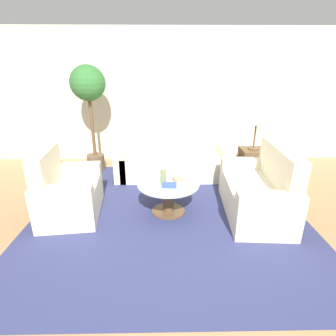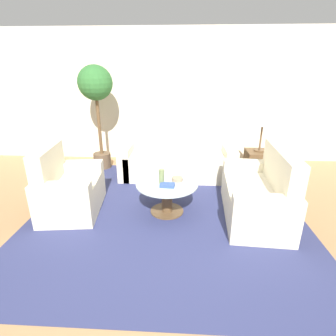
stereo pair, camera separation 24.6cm
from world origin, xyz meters
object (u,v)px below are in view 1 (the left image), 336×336
object	(u,v)px
armchair	(66,194)
potted_plant	(89,94)
vase	(163,177)
loveseat	(260,193)
book_stack	(169,185)
table_lamp	(257,117)
coffee_table	(168,194)
bowl	(178,179)
sofa_main	(173,159)

from	to	relation	value
armchair	potted_plant	bearing A→B (deg)	-5.49
armchair	potted_plant	world-z (taller)	potted_plant
armchair	vase	size ratio (longest dim) A/B	5.16
loveseat	potted_plant	world-z (taller)	potted_plant
vase	book_stack	xyz separation A→B (m)	(0.08, -0.07, -0.08)
armchair	loveseat	size ratio (longest dim) A/B	0.75
table_lamp	book_stack	distance (m)	2.11
potted_plant	book_stack	size ratio (longest dim) A/B	9.81
vase	book_stack	bearing A→B (deg)	-43.40
coffee_table	potted_plant	bearing A→B (deg)	129.75
coffee_table	table_lamp	size ratio (longest dim) A/B	1.15
coffee_table	book_stack	distance (m)	0.21
armchair	bowl	world-z (taller)	armchair
coffee_table	bowl	size ratio (longest dim) A/B	5.42
armchair	loveseat	xyz separation A→B (m)	(2.58, -0.01, 0.00)
armchair	table_lamp	size ratio (longest dim) A/B	1.47
coffee_table	bowl	distance (m)	0.24
sofa_main	loveseat	xyz separation A→B (m)	(1.11, -1.40, -0.00)
table_lamp	book_stack	bearing A→B (deg)	-138.47
bowl	book_stack	size ratio (longest dim) A/B	0.78
vase	loveseat	bearing A→B (deg)	-0.36
sofa_main	potted_plant	size ratio (longest dim) A/B	1.05
armchair	table_lamp	bearing A→B (deg)	-72.68
sofa_main	table_lamp	xyz separation A→B (m)	(1.40, -0.13, 0.79)
table_lamp	bowl	bearing A→B (deg)	-140.67
table_lamp	potted_plant	xyz separation A→B (m)	(-2.90, 0.44, 0.34)
table_lamp	coffee_table	bearing A→B (deg)	-141.10
vase	book_stack	size ratio (longest dim) A/B	1.04
coffee_table	book_stack	bearing A→B (deg)	-84.55
table_lamp	loveseat	bearing A→B (deg)	-102.94
sofa_main	vase	world-z (taller)	sofa_main
sofa_main	vase	xyz separation A→B (m)	(-0.18, -1.39, 0.23)
book_stack	table_lamp	bearing A→B (deg)	46.33
bowl	sofa_main	bearing A→B (deg)	91.01
coffee_table	vase	distance (m)	0.27
vase	potted_plant	bearing A→B (deg)	127.75
potted_plant	armchair	bearing A→B (deg)	-89.23
coffee_table	vase	xyz separation A→B (m)	(-0.07, -0.04, 0.25)
potted_plant	bowl	xyz separation A→B (m)	(1.51, -1.57, -0.97)
coffee_table	sofa_main	bearing A→B (deg)	85.32
sofa_main	vase	distance (m)	1.42
loveseat	table_lamp	xyz separation A→B (m)	(0.29, 1.27, 0.79)
loveseat	table_lamp	bearing A→B (deg)	170.64
potted_plant	bowl	distance (m)	2.39
vase	sofa_main	bearing A→B (deg)	82.70
coffee_table	book_stack	size ratio (longest dim) A/B	4.21
sofa_main	book_stack	distance (m)	1.48
loveseat	sofa_main	bearing A→B (deg)	-137.91
coffee_table	vase	world-z (taller)	vase
loveseat	potted_plant	xyz separation A→B (m)	(-2.60, 1.70, 1.13)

